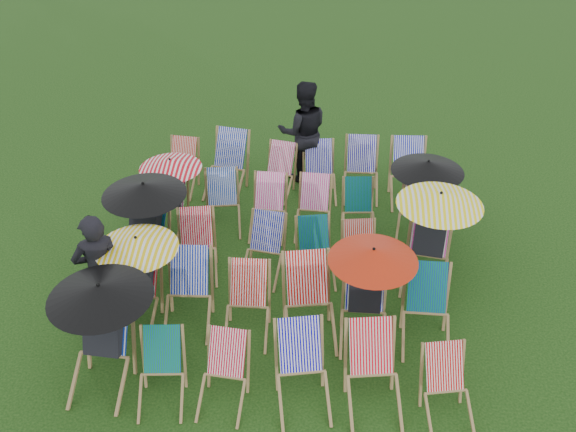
# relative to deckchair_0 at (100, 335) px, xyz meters

# --- Properties ---
(ground) EXTENTS (100.00, 100.00, 0.00)m
(ground) POSITION_rel_deckchair_0_xyz_m (1.97, 2.11, -0.76)
(ground) COLOR black
(ground) RESTS_ON ground
(deckchair_0) EXTENTS (1.21, 1.27, 1.44)m
(deckchair_0) POSITION_rel_deckchair_0_xyz_m (0.00, 0.00, 0.00)
(deckchair_0) COLOR olive
(deckchair_0) RESTS_ON ground
(deckchair_1) EXTENTS (0.62, 0.82, 0.83)m
(deckchair_1) POSITION_rel_deckchair_0_xyz_m (0.74, -0.23, -0.34)
(deckchair_1) COLOR olive
(deckchair_1) RESTS_ON ground
(deckchair_2) EXTENTS (0.62, 0.81, 0.83)m
(deckchair_2) POSITION_rel_deckchair_0_xyz_m (1.47, -0.20, -0.34)
(deckchair_2) COLOR olive
(deckchair_2) RESTS_ON ground
(deckchair_3) EXTENTS (0.79, 0.98, 0.95)m
(deckchair_3) POSITION_rel_deckchair_0_xyz_m (2.38, -0.12, -0.28)
(deckchair_3) COLOR olive
(deckchair_3) RESTS_ON ground
(deckchair_4) EXTENTS (0.77, 0.98, 0.97)m
(deckchair_4) POSITION_rel_deckchair_0_xyz_m (3.20, -0.09, -0.27)
(deckchair_4) COLOR olive
(deckchair_4) RESTS_ON ground
(deckchair_5) EXTENTS (0.69, 0.85, 0.83)m
(deckchair_5) POSITION_rel_deckchair_0_xyz_m (4.05, -0.20, -0.34)
(deckchair_5) COLOR olive
(deckchair_5) RESTS_ON ground
(deckchair_6) EXTENTS (1.08, 1.13, 1.28)m
(deckchair_6) POSITION_rel_deckchair_0_xyz_m (0.10, 1.11, -0.08)
(deckchair_6) COLOR olive
(deckchair_6) RESTS_ON ground
(deckchair_7) EXTENTS (0.69, 0.93, 0.97)m
(deckchair_7) POSITION_rel_deckchair_0_xyz_m (0.78, 1.08, -0.27)
(deckchair_7) COLOR olive
(deckchair_7) RESTS_ON ground
(deckchair_8) EXTENTS (0.61, 0.85, 0.91)m
(deckchair_8) POSITION_rel_deckchair_0_xyz_m (1.59, 0.97, -0.30)
(deckchair_8) COLOR olive
(deckchair_8) RESTS_ON ground
(deckchair_9) EXTENTS (0.85, 1.06, 1.03)m
(deckchair_9) POSITION_rel_deckchair_0_xyz_m (2.40, 1.01, -0.24)
(deckchair_9) COLOR olive
(deckchair_9) RESTS_ON ground
(deckchair_10) EXTENTS (1.13, 1.17, 1.34)m
(deckchair_10) POSITION_rel_deckchair_0_xyz_m (3.12, 1.05, -0.05)
(deckchair_10) COLOR olive
(deckchair_10) RESTS_ON ground
(deckchair_11) EXTENTS (0.65, 0.90, 0.97)m
(deckchair_11) POSITION_rel_deckchair_0_xyz_m (3.91, 1.01, -0.27)
(deckchair_11) COLOR olive
(deckchair_11) RESTS_ON ground
(deckchair_12) EXTENTS (1.20, 1.28, 1.42)m
(deckchair_12) POSITION_rel_deckchair_0_xyz_m (-0.10, 2.18, -0.01)
(deckchair_12) COLOR olive
(deckchair_12) RESTS_ON ground
(deckchair_13) EXTENTS (0.73, 0.91, 0.89)m
(deckchair_13) POSITION_rel_deckchair_0_xyz_m (0.68, 2.15, -0.31)
(deckchair_13) COLOR olive
(deckchair_13) RESTS_ON ground
(deckchair_14) EXTENTS (0.69, 0.87, 0.87)m
(deckchair_14) POSITION_rel_deckchair_0_xyz_m (1.65, 2.18, -0.32)
(deckchair_14) COLOR olive
(deckchair_14) RESTS_ON ground
(deckchair_15) EXTENTS (0.70, 0.87, 0.84)m
(deckchair_15) POSITION_rel_deckchair_0_xyz_m (2.42, 2.17, -0.34)
(deckchair_15) COLOR olive
(deckchair_15) RESTS_ON ground
(deckchair_16) EXTENTS (0.65, 0.82, 0.82)m
(deckchair_16) POSITION_rel_deckchair_0_xyz_m (3.07, 2.18, -0.35)
(deckchair_16) COLOR olive
(deckchair_16) RESTS_ON ground
(deckchair_17) EXTENTS (1.20, 1.28, 1.43)m
(deckchair_17) POSITION_rel_deckchair_0_xyz_m (4.04, 2.27, -0.00)
(deckchair_17) COLOR olive
(deckchair_17) RESTS_ON ground
(deckchair_18) EXTENTS (0.99, 1.05, 1.18)m
(deckchair_18) POSITION_rel_deckchair_0_xyz_m (0.01, 3.31, -0.14)
(deckchair_18) COLOR olive
(deckchair_18) RESTS_ON ground
(deckchair_19) EXTENTS (0.71, 0.90, 0.89)m
(deckchair_19) POSITION_rel_deckchair_0_xyz_m (0.86, 3.32, -0.31)
(deckchair_19) COLOR olive
(deckchair_19) RESTS_ON ground
(deckchair_20) EXTENTS (0.61, 0.83, 0.88)m
(deckchair_20) POSITION_rel_deckchair_0_xyz_m (1.61, 3.26, -0.32)
(deckchair_20) COLOR olive
(deckchair_20) RESTS_ON ground
(deckchair_21) EXTENTS (0.60, 0.82, 0.86)m
(deckchair_21) POSITION_rel_deckchair_0_xyz_m (2.33, 3.32, -0.33)
(deckchair_21) COLOR olive
(deckchair_21) RESTS_ON ground
(deckchair_22) EXTENTS (0.61, 0.80, 0.82)m
(deckchair_22) POSITION_rel_deckchair_0_xyz_m (3.06, 3.36, -0.35)
(deckchair_22) COLOR olive
(deckchair_22) RESTS_ON ground
(deckchair_23) EXTENTS (1.12, 1.18, 1.32)m
(deckchair_23) POSITION_rel_deckchair_0_xyz_m (3.99, 3.33, -0.06)
(deckchair_23) COLOR olive
(deckchair_23) RESTS_ON ground
(deckchair_24) EXTENTS (0.63, 0.83, 0.86)m
(deckchair_24) POSITION_rel_deckchair_0_xyz_m (-0.07, 4.40, -0.33)
(deckchair_24) COLOR olive
(deckchair_24) RESTS_ON ground
(deckchair_25) EXTENTS (0.82, 1.03, 1.01)m
(deckchair_25) POSITION_rel_deckchair_0_xyz_m (0.74, 4.42, -0.25)
(deckchair_25) COLOR olive
(deckchair_25) RESTS_ON ground
(deckchair_26) EXTENTS (0.70, 0.86, 0.83)m
(deckchair_26) POSITION_rel_deckchair_0_xyz_m (1.64, 4.43, -0.34)
(deckchair_26) COLOR olive
(deckchair_26) RESTS_ON ground
(deckchair_27) EXTENTS (0.69, 0.89, 0.89)m
(deckchair_27) POSITION_rel_deckchair_0_xyz_m (2.38, 4.42, -0.31)
(deckchair_27) COLOR olive
(deckchair_27) RESTS_ON ground
(deckchair_28) EXTENTS (0.64, 0.89, 0.95)m
(deckchair_28) POSITION_rel_deckchair_0_xyz_m (3.10, 4.52, -0.28)
(deckchair_28) COLOR olive
(deckchair_28) RESTS_ON ground
(deckchair_29) EXTENTS (0.71, 0.95, 1.00)m
(deckchair_29) POSITION_rel_deckchair_0_xyz_m (3.91, 4.42, -0.26)
(deckchair_29) COLOR olive
(deckchair_29) RESTS_ON ground
(person_left) EXTENTS (0.75, 0.68, 1.72)m
(person_left) POSITION_rel_deckchair_0_xyz_m (-0.33, 1.01, 0.10)
(person_left) COLOR black
(person_left) RESTS_ON ground
(person_rear) EXTENTS (1.02, 0.86, 1.87)m
(person_rear) POSITION_rel_deckchair_0_xyz_m (2.05, 4.98, 0.18)
(person_rear) COLOR black
(person_rear) RESTS_ON ground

